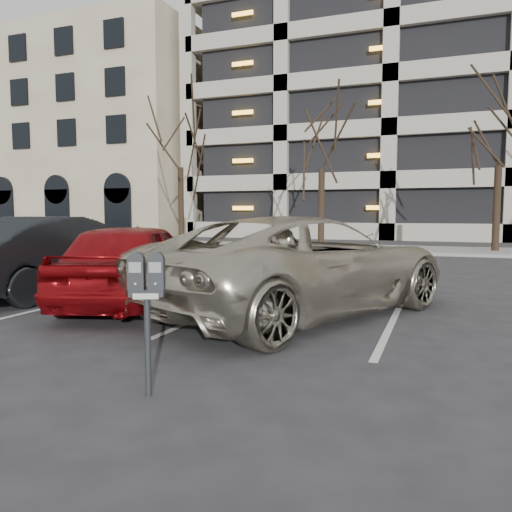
% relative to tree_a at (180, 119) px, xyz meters
% --- Properties ---
extents(ground, '(140.00, 140.00, 0.00)m').
position_rel_tree_a_xyz_m(ground, '(10.00, -16.00, -6.11)').
color(ground, '#28282B').
rests_on(ground, ground).
extents(sidewalk, '(80.00, 4.00, 0.12)m').
position_rel_tree_a_xyz_m(sidewalk, '(10.00, 0.00, -6.05)').
color(sidewalk, gray).
rests_on(sidewalk, ground).
extents(stall_lines, '(16.90, 5.20, 0.00)m').
position_rel_tree_a_xyz_m(stall_lines, '(8.60, -13.70, -6.11)').
color(stall_lines, silver).
rests_on(stall_lines, ground).
extents(office_building, '(26.00, 16.20, 15.00)m').
position_rel_tree_a_xyz_m(office_building, '(-18.00, 13.92, 1.38)').
color(office_building, tan).
rests_on(office_building, ground).
extents(tree_a, '(3.72, 3.72, 8.46)m').
position_rel_tree_a_xyz_m(tree_a, '(0.00, 0.00, 0.00)').
color(tree_a, black).
rests_on(tree_a, ground).
extents(tree_b, '(3.43, 3.43, 7.79)m').
position_rel_tree_a_xyz_m(tree_b, '(7.00, 0.00, -0.49)').
color(tree_b, black).
rests_on(tree_b, ground).
extents(tree_c, '(3.35, 3.35, 7.62)m').
position_rel_tree_a_xyz_m(tree_c, '(14.00, 0.00, -0.61)').
color(tree_c, black).
rests_on(tree_c, ground).
extents(parking_meter, '(0.34, 0.23, 1.25)m').
position_rel_tree_a_xyz_m(parking_meter, '(9.67, -17.98, -5.15)').
color(parking_meter, black).
rests_on(parking_meter, ground).
extents(suv_silver, '(4.71, 6.19, 1.57)m').
position_rel_tree_a_xyz_m(suv_silver, '(9.98, -14.00, -5.33)').
color(suv_silver, '#BEB6A1').
rests_on(suv_silver, ground).
extents(car_red, '(2.93, 4.66, 1.48)m').
position_rel_tree_a_xyz_m(car_red, '(7.00, -14.25, -5.37)').
color(car_red, maroon).
rests_on(car_red, ground).
extents(car_dark, '(2.14, 4.82, 1.54)m').
position_rel_tree_a_xyz_m(car_dark, '(4.93, -13.76, -5.34)').
color(car_dark, black).
rests_on(car_dark, ground).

